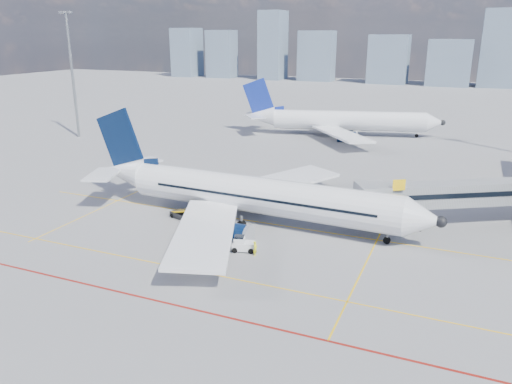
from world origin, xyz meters
TOP-DOWN VIEW (x-y plane):
  - ground at (0.00, 0.00)m, footprint 420.00×420.00m
  - apron_markings at (-0.58, -3.91)m, footprint 90.00×35.12m
  - jet_bridge at (23.51, 16.91)m, footprint 23.55×15.78m
  - floodlight_mast_nw at (-55.00, 40.00)m, footprint 3.20×0.61m
  - distant_skyline at (-0.31, 190.00)m, footprint 244.88×15.95m
  - main_aircraft at (-1.43, 8.09)m, footprint 43.75×38.11m
  - second_aircraft at (-3.85, 63.25)m, footprint 42.37×36.34m
  - baggage_tug at (1.87, -0.18)m, footprint 2.53×1.93m
  - cargo_dolly at (-0.91, -1.67)m, footprint 3.56×2.25m
  - belt_loader at (-8.22, 5.33)m, footprint 5.27×2.82m
  - ramp_worker at (3.52, -0.71)m, footprint 0.38×0.57m

SIDE VIEW (x-z plane):
  - ground at x=0.00m, z-range 0.00..0.00m
  - apron_markings at x=-0.58m, z-range 0.00..0.01m
  - belt_loader at x=-8.22m, z-range -0.52..1.62m
  - baggage_tug at x=1.87m, z-range -0.03..1.54m
  - ramp_worker at x=3.52m, z-range 0.00..1.54m
  - cargo_dolly at x=-0.91m, z-range 0.09..1.90m
  - main_aircraft at x=-1.43m, z-range -3.16..9.59m
  - second_aircraft at x=-3.85m, z-range -3.07..9.50m
  - jet_bridge at x=23.51m, z-range 0.59..6.89m
  - distant_skyline at x=-0.31m, z-range -3.50..28.19m
  - floodlight_mast_nw at x=-55.00m, z-range 0.86..26.31m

